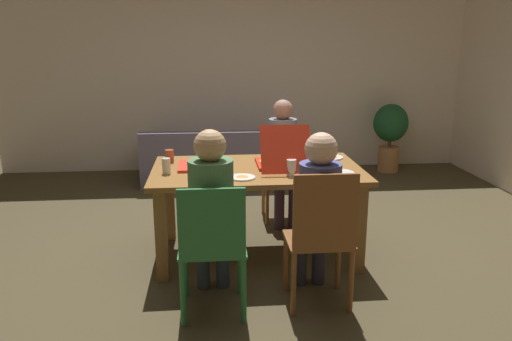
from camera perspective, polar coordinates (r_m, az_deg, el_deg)
The scene contains 20 objects.
ground_plane at distance 4.41m, azimuth 0.12°, elevation -9.51°, with size 20.00×20.00×0.00m, color #4A4129.
back_wall at distance 7.15m, azimuth -2.30°, elevation 11.38°, with size 6.61×0.12×2.80m, color #F3E1D0.
dining_table at distance 4.18m, azimuth 0.13°, elevation -1.22°, with size 1.74×1.03×0.77m.
chair_0 at distance 5.20m, azimuth 2.87°, elevation 0.50°, with size 0.40×0.42×0.95m.
person_0 at distance 5.00m, azimuth 3.15°, elevation 2.09°, with size 0.28×0.51×1.24m.
chair_1 at distance 3.28m, azimuth -5.03°, elevation -8.25°, with size 0.44×0.46×0.93m.
person_1 at distance 3.36m, azimuth -5.13°, elevation -3.98°, with size 0.30×0.51×1.26m.
chair_2 at distance 3.39m, azimuth 7.51°, elevation -7.11°, with size 0.45×0.39×0.99m.
person_2 at distance 3.47m, azimuth 7.07°, elevation -3.67°, with size 0.29×0.46×1.22m.
pizza_box_0 at distance 4.22m, azimuth -6.10°, elevation 0.58°, with size 0.40×0.40×0.02m.
pizza_box_1 at distance 4.19m, azimuth 2.91°, elevation 1.14°, with size 0.40×0.59×0.38m.
plate_0 at distance 4.03m, azimuth 9.51°, elevation -0.27°, with size 0.24×0.24×0.01m.
plate_1 at distance 4.56m, azimuth 8.42°, elevation 1.57°, with size 0.25×0.25×0.03m.
plate_2 at distance 3.84m, azimuth -1.60°, elevation -0.75°, with size 0.21×0.21×0.03m.
drinking_glass_0 at distance 4.03m, azimuth -10.23°, elevation 0.52°, with size 0.07×0.07×0.13m, color silver.
drinking_glass_1 at distance 3.90m, azimuth 4.08°, elevation 0.32°, with size 0.08×0.08×0.13m, color silver.
drinking_glass_2 at distance 3.86m, azimuth -6.79°, elevation 0.11°, with size 0.07×0.07×0.14m, color silver.
drinking_glass_3 at distance 4.41m, azimuth -9.88°, elevation 1.65°, with size 0.08×0.08×0.11m, color #B04E32.
couch at distance 6.61m, azimuth -4.02°, elevation 1.10°, with size 2.03×0.90×0.71m.
potted_plant at distance 7.23m, azimuth 15.12°, elevation 4.48°, with size 0.48×0.48×0.96m.
Camera 1 is at (-0.38, -4.00, 1.80)m, focal length 34.94 mm.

